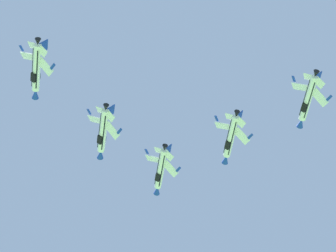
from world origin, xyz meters
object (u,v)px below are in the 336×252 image
object	(u,v)px
fighter_jet_lead	(161,170)
fighter_jet_right_wing	(231,137)
fighter_jet_right_outer	(308,99)
fighter_jet_left_wing	(103,132)
fighter_jet_left_outer	(37,69)

from	to	relation	value
fighter_jet_lead	fighter_jet_right_wing	distance (m)	19.60
fighter_jet_lead	fighter_jet_right_wing	xyz separation A→B (m)	(19.04, -4.65, -0.15)
fighter_jet_right_outer	fighter_jet_right_wing	bearing A→B (deg)	136.96
fighter_jet_left_wing	fighter_jet_right_outer	xyz separation A→B (m)	(46.82, 7.10, 1.90)
fighter_jet_lead	fighter_jet_right_outer	size ratio (longest dim) A/B	1.00
fighter_jet_right_wing	fighter_jet_lead	bearing A→B (deg)	140.17
fighter_jet_left_wing	fighter_jet_right_wing	size ratio (longest dim) A/B	1.00
fighter_jet_right_wing	fighter_jet_left_outer	bearing A→B (deg)	-162.76
fighter_jet_left_outer	fighter_jet_right_outer	xyz separation A→B (m)	(54.82, 27.15, 0.39)
fighter_jet_right_outer	fighter_jet_lead	bearing A→B (deg)	138.52
fighter_jet_left_wing	fighter_jet_right_outer	size ratio (longest dim) A/B	1.00
fighter_jet_lead	fighter_jet_left_wing	world-z (taller)	fighter_jet_lead
fighter_jet_left_outer	fighter_jet_right_outer	bearing A→B (deg)	0.23
fighter_jet_lead	fighter_jet_right_wing	world-z (taller)	fighter_jet_lead
fighter_jet_left_wing	fighter_jet_left_outer	xyz separation A→B (m)	(-8.00, -20.05, 1.52)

